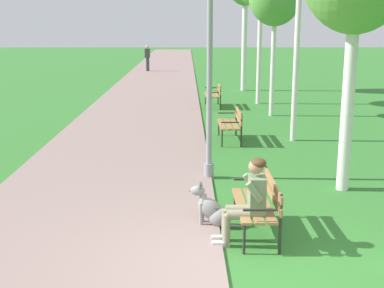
% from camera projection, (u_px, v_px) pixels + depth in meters
% --- Properties ---
extents(ground_plane, '(120.00, 120.00, 0.00)m').
position_uv_depth(ground_plane, '(243.00, 272.00, 6.51)').
color(ground_plane, '#33752D').
extents(paved_path, '(4.06, 60.00, 0.04)m').
position_uv_depth(paved_path, '(160.00, 76.00, 29.85)').
color(paved_path, gray).
rests_on(paved_path, ground).
extents(park_bench_near, '(0.55, 1.50, 0.85)m').
position_uv_depth(park_bench_near, '(260.00, 201.00, 7.59)').
color(park_bench_near, olive).
rests_on(park_bench_near, ground).
extents(park_bench_mid, '(0.55, 1.50, 0.85)m').
position_uv_depth(park_bench_mid, '(232.00, 122.00, 13.61)').
color(park_bench_mid, olive).
rests_on(park_bench_mid, ground).
extents(park_bench_far, '(0.55, 1.50, 0.85)m').
position_uv_depth(park_bench_far, '(214.00, 93.00, 19.13)').
color(park_bench_far, olive).
rests_on(park_bench_far, ground).
extents(person_seated_on_near_bench, '(0.74, 0.49, 1.25)m').
position_uv_depth(person_seated_on_near_bench, '(249.00, 198.00, 7.21)').
color(person_seated_on_near_bench, gray).
rests_on(person_seated_on_near_bench, ground).
extents(dog_grey, '(0.83, 0.36, 0.71)m').
position_uv_depth(dog_grey, '(213.00, 210.00, 7.93)').
color(dog_grey, gray).
rests_on(dog_grey, ground).
extents(lamp_post_near, '(0.24, 0.24, 4.15)m').
position_uv_depth(lamp_post_near, '(210.00, 71.00, 9.99)').
color(lamp_post_near, gray).
rests_on(lamp_post_near, ground).
extents(pedestrian_distant, '(0.32, 0.22, 1.65)m').
position_uv_depth(pedestrian_distant, '(147.00, 58.00, 32.82)').
color(pedestrian_distant, '#383842').
rests_on(pedestrian_distant, ground).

